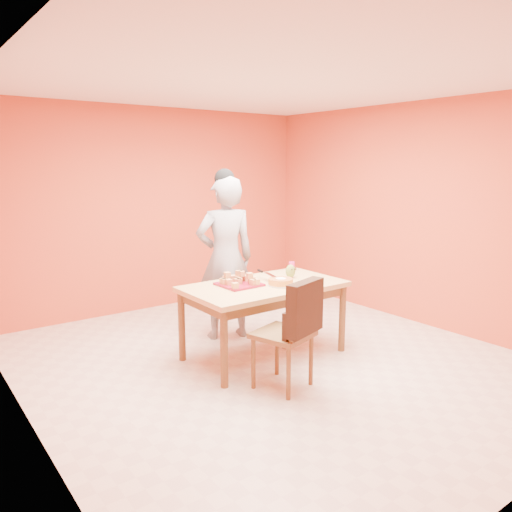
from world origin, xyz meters
TOP-DOWN VIEW (x-y plane):
  - floor at (0.00, 0.00)m, footprint 5.00×5.00m
  - ceiling at (0.00, 0.00)m, footprint 5.00×5.00m
  - wall_back at (0.00, 2.50)m, footprint 4.50×0.00m
  - wall_left at (-2.25, 0.00)m, footprint 0.00×5.00m
  - wall_right at (2.25, 0.00)m, footprint 0.00×5.00m
  - dining_table at (0.03, 0.18)m, footprint 1.60×0.90m
  - dining_chair at (-0.29, -0.52)m, footprint 0.58×0.64m
  - pastry_pile at (-0.21, 0.28)m, footprint 0.34×0.34m
  - person at (0.03, 0.90)m, footprint 0.76×0.60m
  - pastry_platter at (-0.21, 0.28)m, footprint 0.39×0.39m
  - red_dinner_plate at (-0.06, 0.52)m, footprint 0.24×0.24m
  - white_cake_plate at (0.13, 0.03)m, footprint 0.32×0.32m
  - sponge_cake at (0.13, 0.03)m, footprint 0.27×0.27m
  - cake_server at (0.14, 0.21)m, footprint 0.11×0.24m
  - egg_ornament at (0.43, 0.23)m, footprint 0.13×0.12m
  - magenta_glass at (0.69, 0.52)m, footprint 0.07×0.07m
  - checker_tin at (0.71, 0.53)m, footprint 0.10×0.10m

SIDE VIEW (x-z plane):
  - floor at x=0.00m, z-range 0.00..0.00m
  - dining_chair at x=-0.29m, z-range 0.02..1.01m
  - dining_table at x=0.03m, z-range 0.29..1.05m
  - white_cake_plate at x=0.13m, z-range 0.76..0.77m
  - red_dinner_plate at x=-0.06m, z-range 0.76..0.77m
  - pastry_platter at x=-0.21m, z-range 0.76..0.78m
  - checker_tin at x=0.71m, z-range 0.76..0.79m
  - sponge_cake at x=0.13m, z-range 0.77..0.83m
  - magenta_glass at x=0.69m, z-range 0.76..0.86m
  - egg_ornament at x=0.43m, z-range 0.76..0.90m
  - cake_server at x=0.14m, z-range 0.83..0.84m
  - pastry_pile at x=-0.21m, z-range 0.78..0.89m
  - person at x=0.03m, z-range 0.00..1.83m
  - wall_back at x=0.00m, z-range -0.90..3.60m
  - wall_left at x=-2.25m, z-range -1.15..3.85m
  - wall_right at x=2.25m, z-range -1.15..3.85m
  - ceiling at x=0.00m, z-range 2.70..2.70m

